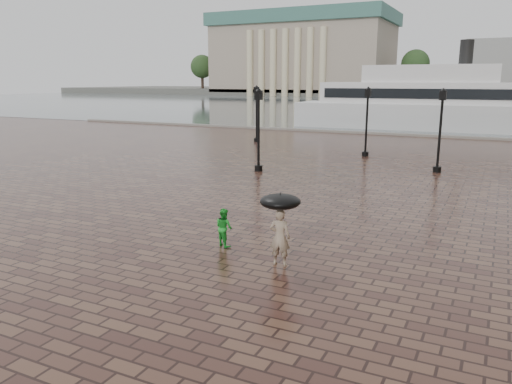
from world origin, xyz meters
TOP-DOWN VIEW (x-y plane):
  - ground at (0.00, 0.00)m, footprint 300.00×300.00m
  - harbour_water at (0.00, 92.00)m, footprint 240.00×240.00m
  - quay_edge at (0.00, 32.00)m, footprint 80.00×0.60m
  - far_shore at (0.00, 160.00)m, footprint 300.00×60.00m
  - museum at (-55.00, 144.61)m, footprint 57.00×32.50m
  - far_trees at (0.00, 138.00)m, footprint 188.00×8.00m
  - street_lamps at (-1.60, 17.60)m, footprint 21.44×14.44m
  - adult_pedestrian at (0.86, -2.81)m, footprint 0.61×0.43m
  - child_pedestrian at (-1.31, -2.08)m, footprint 0.70×0.64m
  - ferry_near at (-1.01, 39.56)m, footprint 26.96×7.35m
  - umbrella at (0.86, -2.81)m, footprint 1.10×1.10m

SIDE VIEW (x-z plane):
  - ground at x=0.00m, z-range 0.00..0.00m
  - harbour_water at x=0.00m, z-range 0.00..0.00m
  - quay_edge at x=0.00m, z-range -0.15..0.15m
  - child_pedestrian at x=-1.31m, z-range 0.00..1.18m
  - adult_pedestrian at x=0.86m, z-range 0.00..1.58m
  - far_shore at x=0.00m, z-range 0.00..2.00m
  - umbrella at x=0.86m, z-range 1.23..2.34m
  - street_lamps at x=-1.60m, z-range 0.13..4.53m
  - ferry_near at x=-1.01m, z-range -1.75..7.02m
  - far_trees at x=0.00m, z-range 2.67..16.17m
  - museum at x=-55.00m, z-range 0.91..26.91m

